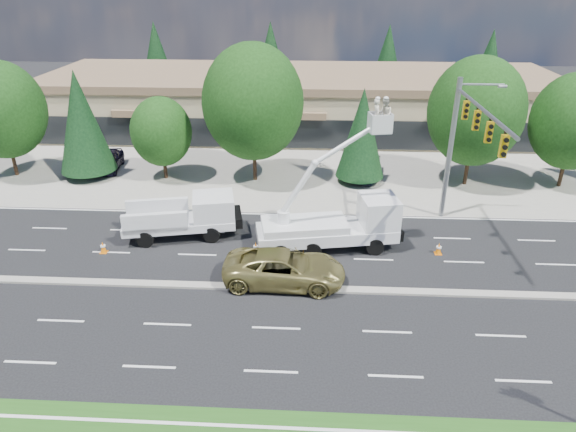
# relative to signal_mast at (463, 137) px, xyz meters

# --- Properties ---
(ground) EXTENTS (140.00, 140.00, 0.00)m
(ground) POSITION_rel_signal_mast_xyz_m (-10.03, -7.04, -6.06)
(ground) COLOR black
(ground) RESTS_ON ground
(concrete_apron) EXTENTS (140.00, 22.00, 0.01)m
(concrete_apron) POSITION_rel_signal_mast_xyz_m (-10.03, 12.96, -6.05)
(concrete_apron) COLOR gray
(concrete_apron) RESTS_ON ground
(road_median) EXTENTS (120.00, 0.55, 0.12)m
(road_median) POSITION_rel_signal_mast_xyz_m (-10.03, -7.04, -6.00)
(road_median) COLOR gray
(road_median) RESTS_ON ground
(strip_mall) EXTENTS (50.40, 15.40, 5.50)m
(strip_mall) POSITION_rel_signal_mast_xyz_m (-10.03, 22.93, -3.23)
(strip_mall) COLOR tan
(strip_mall) RESTS_ON ground
(tree_front_a) EXTENTS (6.41, 6.41, 8.89)m
(tree_front_a) POSITION_rel_signal_mast_xyz_m (-32.03, 7.96, -0.85)
(tree_front_a) COLOR #332114
(tree_front_a) RESTS_ON ground
(tree_front_b) EXTENTS (4.19, 4.19, 8.25)m
(tree_front_b) POSITION_rel_signal_mast_xyz_m (-26.03, 7.96, -1.63)
(tree_front_b) COLOR #332114
(tree_front_b) RESTS_ON ground
(tree_front_c) EXTENTS (4.58, 4.58, 6.35)m
(tree_front_c) POSITION_rel_signal_mast_xyz_m (-20.03, 7.96, -2.34)
(tree_front_c) COLOR #332114
(tree_front_c) RESTS_ON ground
(tree_front_d) EXTENTS (7.40, 7.40, 10.27)m
(tree_front_d) POSITION_rel_signal_mast_xyz_m (-13.03, 7.96, -0.04)
(tree_front_d) COLOR #332114
(tree_front_d) RESTS_ON ground
(tree_front_e) EXTENTS (3.64, 3.64, 7.17)m
(tree_front_e) POSITION_rel_signal_mast_xyz_m (-5.03, 7.96, -2.21)
(tree_front_e) COLOR #332114
(tree_front_e) RESTS_ON ground
(tree_front_f) EXTENTS (6.83, 6.83, 9.48)m
(tree_front_f) POSITION_rel_signal_mast_xyz_m (2.97, 7.96, -0.51)
(tree_front_f) COLOR #332114
(tree_front_f) RESTS_ON ground
(tree_front_g) EXTENTS (6.07, 6.07, 8.42)m
(tree_front_g) POSITION_rel_signal_mast_xyz_m (9.97, 7.96, -1.13)
(tree_front_g) COLOR #332114
(tree_front_g) RESTS_ON ground
(tree_back_a) EXTENTS (4.71, 4.71, 9.27)m
(tree_back_a) POSITION_rel_signal_mast_xyz_m (-28.03, 34.96, -1.08)
(tree_back_a) COLOR #332114
(tree_back_a) RESTS_ON ground
(tree_back_b) EXTENTS (4.74, 4.74, 9.34)m
(tree_back_b) POSITION_rel_signal_mast_xyz_m (-14.03, 34.96, -1.05)
(tree_back_b) COLOR #332114
(tree_back_b) RESTS_ON ground
(tree_back_c) EXTENTS (4.61, 4.61, 9.08)m
(tree_back_c) POSITION_rel_signal_mast_xyz_m (-0.03, 34.96, -1.18)
(tree_back_c) COLOR #332114
(tree_back_c) RESTS_ON ground
(tree_back_d) EXTENTS (4.37, 4.37, 8.62)m
(tree_back_d) POSITION_rel_signal_mast_xyz_m (11.97, 34.96, -1.43)
(tree_back_d) COLOR #332114
(tree_back_d) RESTS_ON ground
(signal_mast) EXTENTS (2.76, 10.16, 9.00)m
(signal_mast) POSITION_rel_signal_mast_xyz_m (0.00, 0.00, 0.00)
(signal_mast) COLOR gray
(signal_mast) RESTS_ON ground
(utility_pickup) EXTENTS (6.93, 3.72, 2.52)m
(utility_pickup) POSITION_rel_signal_mast_xyz_m (-16.03, -1.50, -5.02)
(utility_pickup) COLOR white
(utility_pickup) RESTS_ON ground
(bucket_truck) EXTENTS (8.44, 3.81, 8.76)m
(bucket_truck) POSITION_rel_signal_mast_xyz_m (-6.89, -2.48, -4.17)
(bucket_truck) COLOR white
(bucket_truck) RESTS_ON ground
(traffic_cone_a) EXTENTS (0.40, 0.40, 0.70)m
(traffic_cone_a) POSITION_rel_signal_mast_xyz_m (-20.45, -3.86, -5.72)
(traffic_cone_a) COLOR orange
(traffic_cone_a) RESTS_ON ground
(traffic_cone_b) EXTENTS (0.40, 0.40, 0.70)m
(traffic_cone_b) POSITION_rel_signal_mast_xyz_m (-11.70, -3.44, -5.72)
(traffic_cone_b) COLOR orange
(traffic_cone_b) RESTS_ON ground
(traffic_cone_c) EXTENTS (0.40, 0.40, 0.70)m
(traffic_cone_c) POSITION_rel_signal_mast_xyz_m (-8.81, -3.17, -5.72)
(traffic_cone_c) COLOR orange
(traffic_cone_c) RESTS_ON ground
(traffic_cone_d) EXTENTS (0.40, 0.40, 0.70)m
(traffic_cone_d) POSITION_rel_signal_mast_xyz_m (-1.28, -2.97, -5.72)
(traffic_cone_d) COLOR orange
(traffic_cone_d) RESTS_ON ground
(minivan) EXTENTS (6.32, 3.06, 1.73)m
(minivan) POSITION_rel_signal_mast_xyz_m (-9.88, -6.44, -5.19)
(minivan) COLOR olive
(minivan) RESTS_ON ground
(parked_car_west) EXTENTS (2.38, 4.74, 1.55)m
(parked_car_west) POSITION_rel_signal_mast_xyz_m (-25.14, 9.54, -5.28)
(parked_car_west) COLOR black
(parked_car_west) RESTS_ON ground
(parked_car_east) EXTENTS (2.65, 4.92, 1.54)m
(parked_car_east) POSITION_rel_signal_mast_xyz_m (-4.44, 8.96, -5.29)
(parked_car_east) COLOR black
(parked_car_east) RESTS_ON ground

